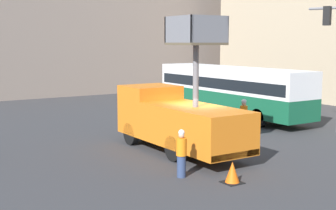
% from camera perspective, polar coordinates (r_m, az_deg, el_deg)
% --- Properties ---
extents(ground_plane, '(120.00, 120.00, 0.00)m').
position_cam_1_polar(ground_plane, '(20.83, 4.02, -5.68)').
color(ground_plane, '#333335').
extents(building_backdrop_far, '(44.00, 10.00, 10.18)m').
position_cam_1_polar(building_backdrop_far, '(46.02, -17.59, 7.67)').
color(building_backdrop_far, gray).
rests_on(building_backdrop_far, ground_plane).
extents(utility_truck, '(2.39, 7.37, 5.84)m').
position_cam_1_polar(utility_truck, '(20.49, 1.18, -1.62)').
color(utility_truck, orange).
rests_on(utility_truck, ground_plane).
extents(city_bus, '(2.57, 12.44, 3.22)m').
position_cam_1_polar(city_bus, '(30.48, 7.59, 2.12)').
color(city_bus, '#145638').
rests_on(city_bus, ground_plane).
extents(road_worker_near_truck, '(0.38, 0.38, 1.74)m').
position_cam_1_polar(road_worker_near_truck, '(16.75, 1.65, -5.94)').
color(road_worker_near_truck, navy).
rests_on(road_worker_near_truck, ground_plane).
extents(road_worker_directing, '(0.38, 0.38, 1.93)m').
position_cam_1_polar(road_worker_directing, '(24.21, 9.20, -1.52)').
color(road_worker_directing, navy).
rests_on(road_worker_directing, ground_plane).
extents(traffic_cone_near_truck, '(0.65, 0.65, 0.75)m').
position_cam_1_polar(traffic_cone_near_truck, '(16.34, 7.85, -8.21)').
color(traffic_cone_near_truck, black).
rests_on(traffic_cone_near_truck, ground_plane).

